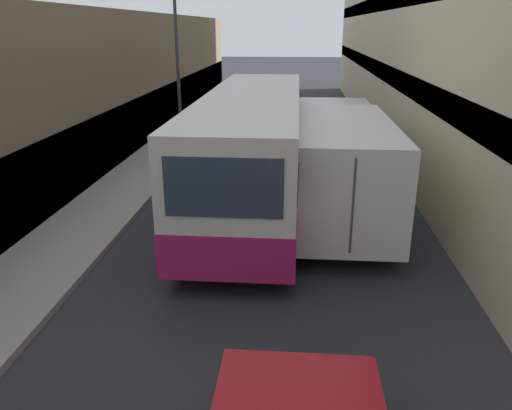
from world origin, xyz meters
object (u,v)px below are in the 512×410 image
box_truck (338,159)px  street_lamp (176,24)px  panel_van (241,98)px  bus (253,145)px

box_truck → street_lamp: 8.76m
panel_van → street_lamp: 9.77m
street_lamp → bus: bearing=-57.0°
bus → box_truck: size_ratio=1.47×
box_truck → street_lamp: (-5.61, 5.80, 3.41)m
panel_van → street_lamp: bearing=-98.6°
bus → box_truck: 2.49m
bus → panel_van: (-1.91, 13.90, -0.54)m
box_truck → street_lamp: size_ratio=1.15×
bus → box_truck: (2.36, -0.80, -0.13)m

